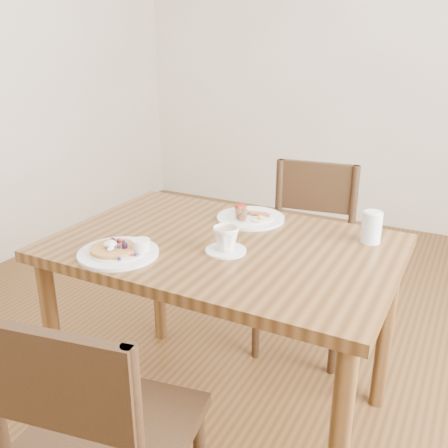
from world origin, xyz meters
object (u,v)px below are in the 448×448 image
(dining_table, at_px, (224,267))
(chair_far, at_px, (308,248))
(breakfast_plate, at_px, (250,217))
(pancake_plate, at_px, (120,251))
(water_glass, at_px, (372,227))
(chair_near, at_px, (98,436))
(teacup_saucer, at_px, (226,240))

(dining_table, distance_m, chair_far, 0.69)
(chair_far, relative_size, breakfast_plate, 3.26)
(chair_far, height_order, pancake_plate, chair_far)
(chair_far, height_order, water_glass, chair_far)
(chair_near, bearing_deg, dining_table, 81.52)
(pancake_plate, relative_size, teacup_saucer, 1.93)
(dining_table, xyz_separation_m, pancake_plate, (-0.26, -0.26, 0.11))
(dining_table, distance_m, water_glass, 0.54)
(chair_far, distance_m, breakfast_plate, 0.50)
(dining_table, bearing_deg, pancake_plate, -135.27)
(chair_near, bearing_deg, chair_far, 76.50)
(chair_far, distance_m, pancake_plate, 1.03)
(breakfast_plate, distance_m, water_glass, 0.48)
(water_glass, bearing_deg, chair_near, -114.51)
(pancake_plate, distance_m, breakfast_plate, 0.57)
(teacup_saucer, bearing_deg, chair_near, -92.08)
(pancake_plate, bearing_deg, water_glass, 34.94)
(dining_table, height_order, water_glass, water_glass)
(chair_far, xyz_separation_m, pancake_plate, (-0.36, -0.92, 0.27))
(water_glass, bearing_deg, pancake_plate, -145.06)
(dining_table, bearing_deg, chair_far, 81.09)
(chair_near, relative_size, chair_far, 1.00)
(water_glass, bearing_deg, dining_table, -151.91)
(dining_table, relative_size, pancake_plate, 4.44)
(dining_table, distance_m, pancake_plate, 0.38)
(water_glass, bearing_deg, teacup_saucer, -142.99)
(chair_near, relative_size, water_glass, 7.82)
(breakfast_plate, xyz_separation_m, teacup_saucer, (0.06, -0.33, 0.03))
(teacup_saucer, distance_m, water_glass, 0.52)
(breakfast_plate, bearing_deg, chair_far, 72.93)
(teacup_saucer, bearing_deg, chair_far, 85.24)
(breakfast_plate, bearing_deg, teacup_saucer, -79.15)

